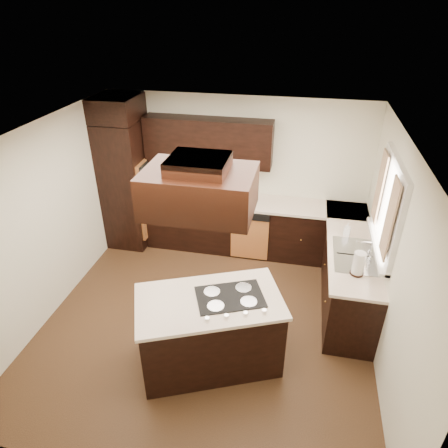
{
  "coord_description": "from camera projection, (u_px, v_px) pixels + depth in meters",
  "views": [
    {
      "loc": [
        1.03,
        -3.87,
        3.78
      ],
      "look_at": [
        0.1,
        0.6,
        1.15
      ],
      "focal_mm": 32.0,
      "sensor_mm": 36.0,
      "label": 1
    }
  ],
  "objects": [
    {
      "name": "floor",
      "position": [
        208.0,
        320.0,
        5.36
      ],
      "size": [
        4.2,
        4.2,
        0.02
      ],
      "primitive_type": "cube",
      "color": "brown",
      "rests_on": "ground"
    },
    {
      "name": "ceiling",
      "position": [
        203.0,
        137.0,
        4.1
      ],
      "size": [
        4.2,
        4.2,
        0.02
      ],
      "primitive_type": "cube",
      "color": "white",
      "rests_on": "ground"
    },
    {
      "name": "wall_back",
      "position": [
        237.0,
        173.0,
        6.52
      ],
      "size": [
        4.2,
        0.02,
        2.5
      ],
      "primitive_type": "cube",
      "color": "silver",
      "rests_on": "ground"
    },
    {
      "name": "wall_front",
      "position": [
        136.0,
        390.0,
        2.94
      ],
      "size": [
        4.2,
        0.02,
        2.5
      ],
      "primitive_type": "cube",
      "color": "silver",
      "rests_on": "ground"
    },
    {
      "name": "wall_left",
      "position": [
        46.0,
        223.0,
        5.11
      ],
      "size": [
        0.02,
        4.2,
        2.5
      ],
      "primitive_type": "cube",
      "color": "silver",
      "rests_on": "ground"
    },
    {
      "name": "wall_right",
      "position": [
        393.0,
        262.0,
        4.36
      ],
      "size": [
        0.02,
        4.2,
        2.5
      ],
      "primitive_type": "cube",
      "color": "silver",
      "rests_on": "ground"
    },
    {
      "name": "oven_column",
      "position": [
        127.0,
        185.0,
        6.59
      ],
      "size": [
        0.65,
        0.75,
        2.12
      ],
      "primitive_type": "cube",
      "color": "black",
      "rests_on": "floor"
    },
    {
      "name": "wall_oven_face",
      "position": [
        146.0,
        183.0,
        6.5
      ],
      "size": [
        0.05,
        0.62,
        0.78
      ],
      "primitive_type": "cube",
      "color": "#BF7138",
      "rests_on": "oven_column"
    },
    {
      "name": "base_cabinets_back",
      "position": [
        235.0,
        225.0,
        6.66
      ],
      "size": [
        2.93,
        0.6,
        0.88
      ],
      "primitive_type": "cube",
      "color": "black",
      "rests_on": "floor"
    },
    {
      "name": "base_cabinets_right",
      "position": [
        347.0,
        270.0,
        5.58
      ],
      "size": [
        0.6,
        2.4,
        0.88
      ],
      "primitive_type": "cube",
      "color": "black",
      "rests_on": "floor"
    },
    {
      "name": "countertop_back",
      "position": [
        235.0,
        201.0,
        6.41
      ],
      "size": [
        2.93,
        0.63,
        0.04
      ],
      "primitive_type": "cube",
      "color": "beige",
      "rests_on": "base_cabinets_back"
    },
    {
      "name": "countertop_right",
      "position": [
        351.0,
        242.0,
        5.35
      ],
      "size": [
        0.63,
        2.4,
        0.04
      ],
      "primitive_type": "cube",
      "color": "beige",
      "rests_on": "base_cabinets_right"
    },
    {
      "name": "upper_cabinets",
      "position": [
        208.0,
        142.0,
        6.17
      ],
      "size": [
        2.0,
        0.34,
        0.72
      ],
      "primitive_type": "cube",
      "color": "black",
      "rests_on": "wall_back"
    },
    {
      "name": "dishwasher_front",
      "position": [
        249.0,
        239.0,
        6.38
      ],
      "size": [
        0.6,
        0.05,
        0.72
      ],
      "primitive_type": "cube",
      "color": "#BF7138",
      "rests_on": "floor"
    },
    {
      "name": "window_frame",
      "position": [
        389.0,
        206.0,
        4.63
      ],
      "size": [
        0.06,
        1.32,
        1.12
      ],
      "primitive_type": "cube",
      "color": "silver",
      "rests_on": "wall_right"
    },
    {
      "name": "window_pane",
      "position": [
        391.0,
        206.0,
        4.63
      ],
      "size": [
        0.0,
        1.2,
        1.0
      ],
      "primitive_type": "cube",
      "color": "white",
      "rests_on": "wall_right"
    },
    {
      "name": "curtain_left",
      "position": [
        390.0,
        219.0,
        4.26
      ],
      "size": [
        0.02,
        0.34,
        0.9
      ],
      "primitive_type": "cube",
      "color": "beige",
      "rests_on": "wall_right"
    },
    {
      "name": "curtain_right",
      "position": [
        380.0,
        187.0,
        4.97
      ],
      "size": [
        0.02,
        0.34,
        0.9
      ],
      "primitive_type": "cube",
      "color": "beige",
      "rests_on": "wall_right"
    },
    {
      "name": "sink_rim",
      "position": [
        355.0,
        255.0,
        5.04
      ],
      "size": [
        0.52,
        0.84,
        0.01
      ],
      "primitive_type": "cube",
      "color": "silver",
      "rests_on": "countertop_right"
    },
    {
      "name": "island",
      "position": [
        210.0,
        332.0,
        4.55
      ],
      "size": [
        1.73,
        1.36,
        0.88
      ],
      "primitive_type": "cube",
      "rotation": [
        0.0,
        0.0,
        0.4
      ],
      "color": "black",
      "rests_on": "floor"
    },
    {
      "name": "island_top",
      "position": [
        209.0,
        301.0,
        4.32
      ],
      "size": [
        1.8,
        1.43,
        0.04
      ],
      "primitive_type": "cube",
      "rotation": [
        0.0,
        0.0,
        0.4
      ],
      "color": "beige",
      "rests_on": "island"
    },
    {
      "name": "cooktop",
      "position": [
        230.0,
        297.0,
        4.34
      ],
      "size": [
        0.85,
        0.72,
        0.01
      ],
      "primitive_type": "cube",
      "rotation": [
        0.0,
        0.0,
        0.4
      ],
      "color": "black",
      "rests_on": "island_top"
    },
    {
      "name": "range_hood",
      "position": [
        199.0,
        191.0,
        3.79
      ],
      "size": [
        1.05,
        0.72,
        0.42
      ],
      "primitive_type": "cube",
      "color": "black",
      "rests_on": "ceiling"
    },
    {
      "name": "hood_duct",
      "position": [
        198.0,
        164.0,
        3.66
      ],
      "size": [
        0.55,
        0.5,
        0.13
      ],
      "primitive_type": "cube",
      "color": "black",
      "rests_on": "ceiling"
    },
    {
      "name": "blender_base",
      "position": [
        173.0,
        192.0,
        6.55
      ],
      "size": [
        0.15,
        0.15,
        0.1
      ],
      "primitive_type": "cylinder",
      "color": "silver",
      "rests_on": "countertop_back"
    },
    {
      "name": "blender_pitcher",
      "position": [
        172.0,
        182.0,
        6.46
      ],
      "size": [
        0.13,
        0.13,
        0.26
      ],
      "primitive_type": "cone",
      "color": "silver",
      "rests_on": "blender_base"
    },
    {
      "name": "spice_rack",
      "position": [
        198.0,
        189.0,
        6.41
      ],
      "size": [
        0.36,
        0.23,
        0.3
      ],
      "primitive_type": "cube",
      "rotation": [
        0.0,
        0.0,
        -0.43
      ],
      "color": "black",
      "rests_on": "countertop_back"
    },
    {
      "name": "mixing_bowl",
      "position": [
        155.0,
        191.0,
        6.63
      ],
      "size": [
        0.27,
        0.27,
        0.05
      ],
      "primitive_type": "imported",
      "rotation": [
        0.0,
        0.0,
        0.23
      ],
      "color": "silver",
      "rests_on": "countertop_back"
    },
    {
      "name": "soap_bottle",
      "position": [
        347.0,
        229.0,
        5.42
      ],
      "size": [
        0.1,
        0.1,
        0.19
      ],
      "primitive_type": "imported",
      "rotation": [
        0.0,
        0.0,
        -0.24
      ],
      "color": "silver",
      "rests_on": "countertop_right"
    },
    {
      "name": "paper_towel",
      "position": [
        359.0,
        264.0,
        4.63
      ],
      "size": [
        0.18,
        0.18,
        0.3
      ],
      "primitive_type": "cylinder",
      "rotation": [
        0.0,
        0.0,
        -0.4
      ],
      "color": "silver",
      "rests_on": "countertop_right"
    }
  ]
}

